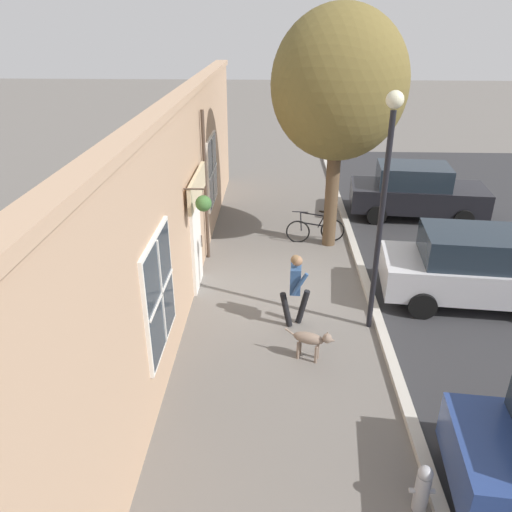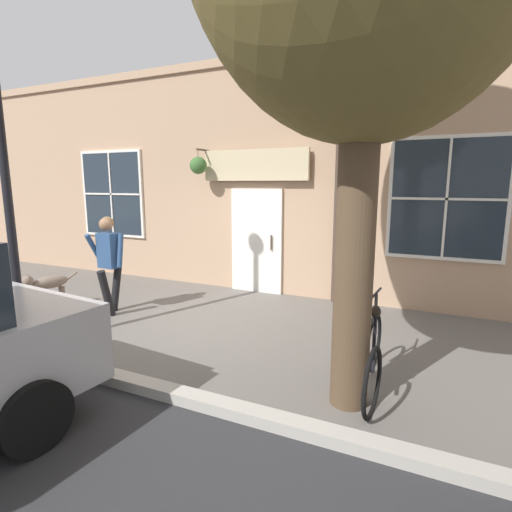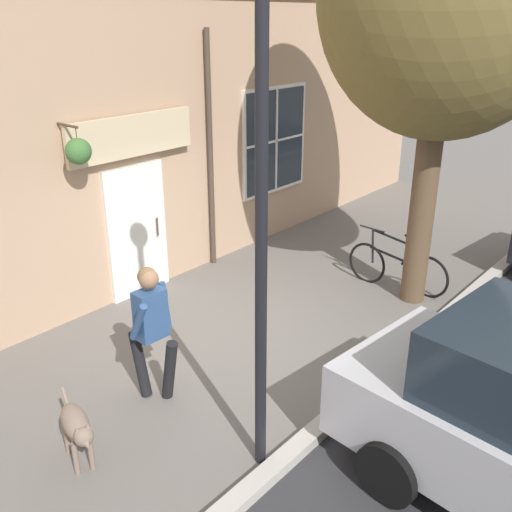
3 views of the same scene
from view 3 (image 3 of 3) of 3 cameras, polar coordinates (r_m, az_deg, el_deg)
The scene contains 6 objects.
ground_plane at distance 8.00m, azimuth -2.31°, elevation -8.45°, with size 90.00×90.00×0.00m, color #66605B.
storefront_facade at distance 8.81m, azimuth -13.98°, elevation 10.09°, with size 0.95×18.00×4.60m.
pedestrian_walking at distance 6.52m, azimuth -10.42°, elevation -6.53°, with size 0.66×0.57×1.67m.
dog_on_leash at distance 6.06m, azimuth -17.47°, elevation -15.97°, with size 0.97×0.43×0.68m.
leaning_bicycle at distance 9.57m, azimuth 13.90°, elevation -1.07°, with size 1.73×0.24×1.01m.
street_lamp at distance 4.63m, azimuth 0.56°, elevation 10.84°, with size 0.32×0.32×4.89m.
Camera 3 is at (4.69, -4.97, 4.16)m, focal length 40.00 mm.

